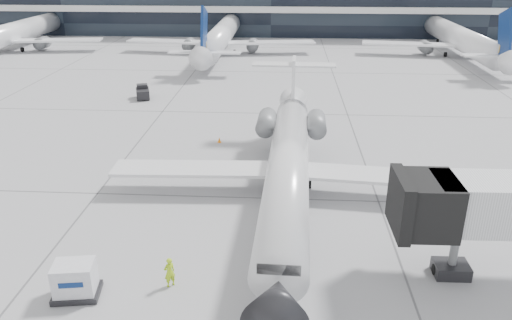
{
  "coord_description": "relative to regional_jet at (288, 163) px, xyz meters",
  "views": [
    {
      "loc": [
        3.4,
        -31.4,
        16.09
      ],
      "look_at": [
        1.4,
        0.75,
        2.6
      ],
      "focal_mm": 35.0,
      "sensor_mm": 36.0,
      "label": 1
    }
  ],
  "objects": [
    {
      "name": "bg_jet_left",
      "position": [
        -48.66,
        54.3,
        -2.49
      ],
      "size": [
        32.0,
        40.0,
        9.6
      ],
      "primitive_type": null,
      "color": "white",
      "rests_on": "ground"
    },
    {
      "name": "regional_jet",
      "position": [
        0.0,
        0.0,
        0.0
      ],
      "size": [
        25.29,
        31.49,
        7.28
      ],
      "rotation": [
        0.0,
        0.0,
        -0.03
      ],
      "color": "silver",
      "rests_on": "ground"
    },
    {
      "name": "far_tug",
      "position": [
        -17.19,
        24.33,
        -1.77
      ],
      "size": [
        2.15,
        2.83,
        1.59
      ],
      "rotation": [
        0.0,
        0.0,
        0.3
      ],
      "color": "black",
      "rests_on": "ground"
    },
    {
      "name": "ground",
      "position": [
        -3.66,
        -0.7,
        -2.49
      ],
      "size": [
        220.0,
        220.0,
        0.0
      ],
      "primitive_type": "plane",
      "color": "#939396",
      "rests_on": "ground"
    },
    {
      "name": "terminal",
      "position": [
        -3.66,
        81.3,
        2.51
      ],
      "size": [
        170.0,
        22.0,
        10.0
      ],
      "primitive_type": "cube",
      "color": "black",
      "rests_on": "ground"
    },
    {
      "name": "traffic_cone",
      "position": [
        -6.25,
        10.22,
        -2.25
      ],
      "size": [
        0.4,
        0.4,
        0.49
      ],
      "rotation": [
        0.0,
        0.0,
        -0.25
      ],
      "color": "orange",
      "rests_on": "ground"
    },
    {
      "name": "ramp_worker",
      "position": [
        -6.04,
        -10.97,
        -1.65
      ],
      "size": [
        0.73,
        0.7,
        1.68
      ],
      "primitive_type": "imported",
      "rotation": [
        0.0,
        0.0,
        3.83
      ],
      "color": "#ADE017",
      "rests_on": "ground"
    },
    {
      "name": "bg_jet_right",
      "position": [
        28.34,
        54.3,
        -2.49
      ],
      "size": [
        32.0,
        40.0,
        9.6
      ],
      "primitive_type": null,
      "color": "white",
      "rests_on": "ground"
    },
    {
      "name": "bg_jet_center",
      "position": [
        -11.66,
        54.3,
        -2.49
      ],
      "size": [
        32.0,
        40.0,
        9.6
      ],
      "primitive_type": null,
      "color": "white",
      "rests_on": "ground"
    },
    {
      "name": "cargo_uld",
      "position": [
        -10.56,
        -12.07,
        -1.56
      ],
      "size": [
        2.49,
        1.99,
        1.85
      ],
      "rotation": [
        0.0,
        0.0,
        0.15
      ],
      "color": "black",
      "rests_on": "ground"
    }
  ]
}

